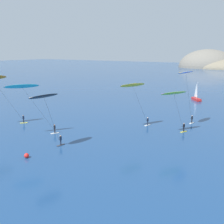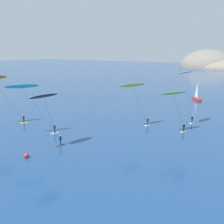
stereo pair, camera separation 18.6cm
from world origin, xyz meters
name	(u,v)px [view 1 (the left image)]	position (x,y,z in m)	size (l,w,h in m)	color
sailboat_near	(197,98)	(13.77, 63.68, 0.64)	(4.41, 5.28, 5.70)	#B22323
kitesurfer_lime	(175,96)	(20.29, 26.87, 7.03)	(3.85, 6.04, 7.98)	yellow
kitesurfer_cyan	(25,90)	(-0.78, 11.16, 8.34)	(5.36, 7.98, 9.50)	silver
kitesurfer_black	(45,100)	(6.90, 8.44, 7.85)	(2.42, 6.12, 8.83)	#2D2D33
kitesurfer_blue	(186,76)	(20.28, 32.78, 10.08)	(2.27, 7.42, 11.15)	silver
kitesurfer_yellow	(134,88)	(12.31, 26.20, 7.99)	(3.72, 7.37, 9.03)	silver
marker_buoy	(27,156)	(6.95, 4.29, 0.35)	(0.70, 0.70, 0.70)	red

